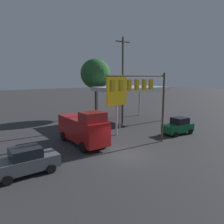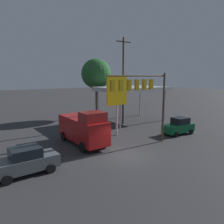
# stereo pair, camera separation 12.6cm
# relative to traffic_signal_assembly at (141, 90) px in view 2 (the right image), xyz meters

# --- Properties ---
(ground_plane) EXTENTS (200.00, 200.00, 0.00)m
(ground_plane) POSITION_rel_traffic_signal_assembly_xyz_m (2.65, 1.01, -5.54)
(ground_plane) COLOR #2D2D30
(traffic_signal_assembly) EXTENTS (7.16, 0.43, 7.14)m
(traffic_signal_assembly) POSITION_rel_traffic_signal_assembly_xyz_m (0.00, 0.00, 0.00)
(traffic_signal_assembly) COLOR #473828
(traffic_signal_assembly) RESTS_ON ground
(utility_pole) EXTENTS (2.40, 0.26, 11.95)m
(utility_pole) POSITION_rel_traffic_signal_assembly_xyz_m (-4.85, -8.84, 0.73)
(utility_pole) COLOR #473828
(utility_pole) RESTS_ON ground
(gas_station_canopy) EXTENTS (9.80, 6.76, 5.20)m
(gas_station_canopy) POSITION_rel_traffic_signal_assembly_xyz_m (-7.38, -9.95, -0.70)
(gas_station_canopy) COLOR #B2B7BC
(gas_station_canopy) RESTS_ON ground
(price_sign) EXTENTS (2.67, 0.27, 6.82)m
(price_sign) POSITION_rel_traffic_signal_assembly_xyz_m (-0.69, -4.74, -0.63)
(price_sign) COLOR #B7B7BC
(price_sign) RESTS_ON ground
(sedan_far) EXTENTS (4.45, 2.15, 1.93)m
(sedan_far) POSITION_rel_traffic_signal_assembly_xyz_m (10.60, -0.24, -4.59)
(sedan_far) COLOR #474C51
(sedan_far) RESTS_ON ground
(delivery_truck) EXTENTS (2.63, 6.83, 3.58)m
(delivery_truck) POSITION_rel_traffic_signal_assembly_xyz_m (4.14, -3.81, -3.84)
(delivery_truck) COLOR maroon
(delivery_truck) RESTS_ON ground
(hatchback_crossing) EXTENTS (3.92, 2.19, 1.97)m
(hatchback_crossing) POSITION_rel_traffic_signal_assembly_xyz_m (-6.92, -0.82, -4.59)
(hatchback_crossing) COLOR #0C592D
(hatchback_crossing) RESTS_ON ground
(street_tree) EXTENTS (4.91, 4.91, 9.63)m
(street_tree) POSITION_rel_traffic_signal_assembly_xyz_m (-4.92, -16.06, 1.61)
(street_tree) COLOR #4C331E
(street_tree) RESTS_ON ground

